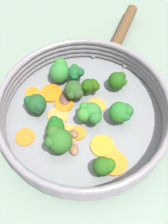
# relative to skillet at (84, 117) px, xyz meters

# --- Properties ---
(ground_plane) EXTENTS (4.00, 4.00, 0.00)m
(ground_plane) POSITION_rel_skillet_xyz_m (0.00, 0.00, -0.01)
(ground_plane) COLOR gray
(skillet) EXTENTS (0.33, 0.33, 0.01)m
(skillet) POSITION_rel_skillet_xyz_m (0.00, 0.00, 0.00)
(skillet) COLOR gray
(skillet) RESTS_ON ground_plane
(skillet_rim_wall) EXTENTS (0.34, 0.34, 0.05)m
(skillet_rim_wall) POSITION_rel_skillet_xyz_m (0.00, 0.00, 0.03)
(skillet_rim_wall) COLOR gray
(skillet_rim_wall) RESTS_ON skillet
(skillet_handle) EXTENTS (0.03, 0.17, 0.03)m
(skillet_handle) POSITION_rel_skillet_xyz_m (0.01, -0.25, 0.02)
(skillet_handle) COLOR brown
(skillet_handle) RESTS_ON skillet
(skillet_rivet_left) EXTENTS (0.01, 0.01, 0.01)m
(skillet_rivet_left) POSITION_rel_skillet_xyz_m (-0.03, -0.15, 0.01)
(skillet_rivet_left) COLOR gray
(skillet_rivet_left) RESTS_ON skillet
(skillet_rivet_right) EXTENTS (0.01, 0.01, 0.01)m
(skillet_rivet_right) POSITION_rel_skillet_xyz_m (0.04, -0.15, 0.01)
(skillet_rivet_right) COLOR gray
(skillet_rivet_right) RESTS_ON skillet
(carrot_slice_0) EXTENTS (0.04, 0.04, 0.00)m
(carrot_slice_0) POSITION_rel_skillet_xyz_m (0.05, -0.01, 0.01)
(carrot_slice_0) COLOR orange
(carrot_slice_0) RESTS_ON skillet
(carrot_slice_1) EXTENTS (0.05, 0.05, 0.01)m
(carrot_slice_1) POSITION_rel_skillet_xyz_m (0.09, -0.02, 0.01)
(carrot_slice_1) COLOR orange
(carrot_slice_1) RESTS_ON skillet
(carrot_slice_2) EXTENTS (0.04, 0.04, 0.00)m
(carrot_slice_2) POSITION_rel_skillet_xyz_m (-0.08, 0.06, 0.01)
(carrot_slice_2) COLOR orange
(carrot_slice_2) RESTS_ON skillet
(carrot_slice_3) EXTENTS (0.06, 0.06, 0.00)m
(carrot_slice_3) POSITION_rel_skillet_xyz_m (0.01, 0.05, 0.01)
(carrot_slice_3) COLOR orange
(carrot_slice_3) RESTS_ON skillet
(carrot_slice_4) EXTENTS (0.04, 0.04, 0.00)m
(carrot_slice_4) POSITION_rel_skillet_xyz_m (0.12, -0.01, 0.01)
(carrot_slice_4) COLOR orange
(carrot_slice_4) RESTS_ON skillet
(carrot_slice_5) EXTENTS (0.04, 0.04, 0.01)m
(carrot_slice_5) POSITION_rel_skillet_xyz_m (-0.01, 0.04, 0.01)
(carrot_slice_5) COLOR orange
(carrot_slice_5) RESTS_ON skillet
(carrot_slice_6) EXTENTS (0.05, 0.05, 0.00)m
(carrot_slice_6) POSITION_rel_skillet_xyz_m (0.08, 0.09, 0.01)
(carrot_slice_6) COLOR orange
(carrot_slice_6) RESTS_ON skillet
(carrot_slice_7) EXTENTS (0.05, 0.05, 0.00)m
(carrot_slice_7) POSITION_rel_skillet_xyz_m (-0.06, 0.05, 0.01)
(carrot_slice_7) COLOR orange
(carrot_slice_7) RESTS_ON skillet
(carrot_slice_8) EXTENTS (0.07, 0.07, 0.01)m
(carrot_slice_8) POSITION_rel_skillet_xyz_m (-0.09, 0.07, 0.01)
(carrot_slice_8) COLOR orange
(carrot_slice_8) RESTS_ON skillet
(carrot_slice_9) EXTENTS (0.04, 0.04, 0.00)m
(carrot_slice_9) POSITION_rel_skillet_xyz_m (-0.01, -0.03, 0.01)
(carrot_slice_9) COLOR orange
(carrot_slice_9) RESTS_ON skillet
(carrot_slice_10) EXTENTS (0.06, 0.06, 0.00)m
(carrot_slice_10) POSITION_rel_skillet_xyz_m (0.05, 0.02, 0.01)
(carrot_slice_10) COLOR orange
(carrot_slice_10) RESTS_ON skillet
(broccoli_floret_0) EXTENTS (0.04, 0.04, 0.04)m
(broccoli_floret_0) POSITION_rel_skillet_xyz_m (0.04, -0.03, 0.03)
(broccoli_floret_0) COLOR #6D8556
(broccoli_floret_0) RESTS_ON skillet
(broccoli_floret_1) EXTENTS (0.04, 0.05, 0.05)m
(broccoli_floret_1) POSITION_rel_skillet_xyz_m (0.09, -0.07, 0.03)
(broccoli_floret_1) COLOR #88A769
(broccoli_floret_1) RESTS_ON skillet
(broccoli_floret_2) EXTENTS (0.05, 0.04, 0.04)m
(broccoli_floret_2) POSITION_rel_skillet_xyz_m (-0.02, 0.01, 0.03)
(broccoli_floret_2) COLOR #8BAE61
(broccoli_floret_2) RESTS_ON skillet
(broccoli_floret_3) EXTENTS (0.03, 0.04, 0.04)m
(broccoli_floret_3) POSITION_rel_skillet_xyz_m (0.03, 0.06, 0.03)
(broccoli_floret_3) COLOR #8CA762
(broccoli_floret_3) RESTS_ON skillet
(broccoli_floret_4) EXTENTS (0.04, 0.03, 0.05)m
(broccoli_floret_4) POSITION_rel_skillet_xyz_m (-0.08, 0.09, 0.03)
(broccoli_floret_4) COLOR #84A36E
(broccoli_floret_4) RESTS_ON skillet
(broccoli_floret_5) EXTENTS (0.03, 0.03, 0.04)m
(broccoli_floret_5) POSITION_rel_skillet_xyz_m (0.01, -0.06, 0.03)
(broccoli_floret_5) COLOR #79984D
(broccoli_floret_5) RESTS_ON skillet
(broccoli_floret_6) EXTENTS (0.05, 0.05, 0.06)m
(broccoli_floret_6) POSITION_rel_skillet_xyz_m (0.01, 0.08, 0.04)
(broccoli_floret_6) COLOR #6D9B4F
(broccoli_floret_6) RESTS_ON skillet
(broccoli_floret_7) EXTENTS (0.04, 0.04, 0.04)m
(broccoli_floret_7) POSITION_rel_skillet_xyz_m (-0.04, -0.09, 0.03)
(broccoli_floret_7) COLOR #719F52
(broccoli_floret_7) RESTS_ON skillet
(broccoli_floret_8) EXTENTS (0.05, 0.04, 0.05)m
(broccoli_floret_8) POSITION_rel_skillet_xyz_m (-0.07, -0.02, 0.04)
(broccoli_floret_8) COLOR #7BA85C
(broccoli_floret_8) RESTS_ON skillet
(broccoli_floret_9) EXTENTS (0.05, 0.04, 0.04)m
(broccoli_floret_9) POSITION_rel_skillet_xyz_m (0.09, 0.03, 0.03)
(broccoli_floret_9) COLOR #88B563
(broccoli_floret_9) RESTS_ON skillet
(broccoli_floret_10) EXTENTS (0.04, 0.04, 0.05)m
(broccoli_floret_10) POSITION_rel_skillet_xyz_m (0.05, -0.07, 0.04)
(broccoli_floret_10) COLOR #7CA556
(broccoli_floret_10) RESTS_ON skillet
(mushroom_piece_0) EXTENTS (0.03, 0.03, 0.01)m
(mushroom_piece_0) POSITION_rel_skillet_xyz_m (-0.01, 0.08, 0.01)
(mushroom_piece_0) COLOR #8B5F3D
(mushroom_piece_0) RESTS_ON skillet
(mushroom_piece_1) EXTENTS (0.02, 0.02, 0.01)m
(mushroom_piece_1) POSITION_rel_skillet_xyz_m (-0.00, 0.05, 0.01)
(mushroom_piece_1) COLOR brown
(mushroom_piece_1) RESTS_ON skillet
(mushroom_piece_2) EXTENTS (0.03, 0.04, 0.01)m
(mushroom_piece_2) POSITION_rel_skillet_xyz_m (0.05, -0.02, 0.01)
(mushroom_piece_2) COLOR brown
(mushroom_piece_2) RESTS_ON skillet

